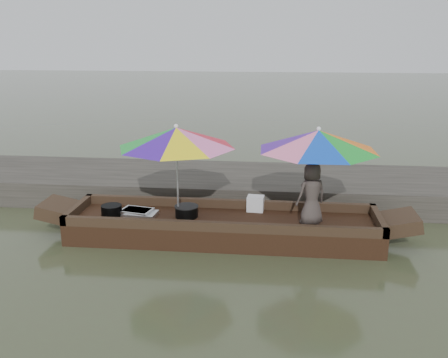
# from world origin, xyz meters

# --- Properties ---
(water) EXTENTS (80.00, 80.00, 0.00)m
(water) POSITION_xyz_m (0.00, 0.00, 0.00)
(water) COLOR #3D472C
(water) RESTS_ON ground
(dock) EXTENTS (22.00, 2.20, 0.50)m
(dock) POSITION_xyz_m (0.00, 2.20, 0.25)
(dock) COLOR #2D2B26
(dock) RESTS_ON ground
(boat_hull) EXTENTS (5.06, 1.20, 0.35)m
(boat_hull) POSITION_xyz_m (0.00, 0.00, 0.17)
(boat_hull) COLOR black
(boat_hull) RESTS_ON water
(cooking_pot) EXTENTS (0.34, 0.34, 0.18)m
(cooking_pot) POSITION_xyz_m (-1.87, -0.04, 0.44)
(cooking_pot) COLOR black
(cooking_pot) RESTS_ON boat_hull
(tray_crayfish) EXTENTS (0.57, 0.45, 0.09)m
(tray_crayfish) POSITION_xyz_m (-1.46, 0.04, 0.39)
(tray_crayfish) COLOR silver
(tray_crayfish) RESTS_ON boat_hull
(tray_scallop) EXTENTS (0.54, 0.40, 0.06)m
(tray_scallop) POSITION_xyz_m (-1.38, -0.00, 0.38)
(tray_scallop) COLOR silver
(tray_scallop) RESTS_ON boat_hull
(charcoal_grill) EXTENTS (0.37, 0.37, 0.18)m
(charcoal_grill) POSITION_xyz_m (-0.62, 0.02, 0.44)
(charcoal_grill) COLOR black
(charcoal_grill) RESTS_ON boat_hull
(supply_bag) EXTENTS (0.30, 0.24, 0.26)m
(supply_bag) POSITION_xyz_m (0.51, 0.45, 0.48)
(supply_bag) COLOR silver
(supply_bag) RESTS_ON boat_hull
(vendor) EXTENTS (0.59, 0.52, 1.01)m
(vendor) POSITION_xyz_m (1.40, -0.09, 0.85)
(vendor) COLOR #413834
(vendor) RESTS_ON boat_hull
(umbrella_bow) EXTENTS (1.99, 1.99, 1.55)m
(umbrella_bow) POSITION_xyz_m (-0.75, 0.00, 1.12)
(umbrella_bow) COLOR red
(umbrella_bow) RESTS_ON boat_hull
(umbrella_stern) EXTENTS (2.50, 2.50, 1.55)m
(umbrella_stern) POSITION_xyz_m (1.47, 0.00, 1.12)
(umbrella_stern) COLOR yellow
(umbrella_stern) RESTS_ON boat_hull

